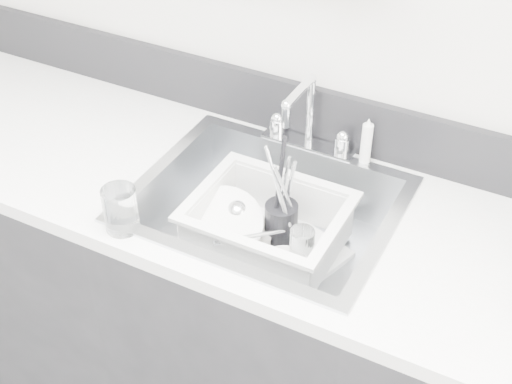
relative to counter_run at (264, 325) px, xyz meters
The scene contains 12 objects.
counter_run is the anchor object (origin of this frame).
backsplash 0.62m from the counter_run, 90.00° to the left, with size 3.20×0.02×0.16m, color black.
sink 0.37m from the counter_run, ahead, with size 0.64×0.52×0.20m, color silver, non-canonical shape.
faucet 0.58m from the counter_run, 90.00° to the left, with size 0.26×0.18×0.23m.
side_sprayer 0.61m from the counter_run, 57.89° to the left, with size 0.03×0.03×0.14m, color silver.
wash_tub 0.37m from the counter_run, 53.21° to the left, with size 0.38×0.31×0.15m, color silver, non-canonical shape.
plate_stack 0.35m from the counter_run, 160.40° to the right, with size 0.27×0.26×0.11m.
utensil_cup 0.37m from the counter_run, 65.95° to the left, with size 0.09×0.09×0.29m.
ladle 0.35m from the counter_run, 157.95° to the right, with size 0.27×0.10×0.08m, color silver, non-canonical shape.
tumbler_in_tub 0.37m from the counter_run, ahead, with size 0.06×0.06×0.09m, color white.
tumbler_counter 0.62m from the counter_run, 135.20° to the right, with size 0.08×0.08×0.11m, color white.
bowl_small 0.34m from the counter_run, 36.75° to the right, with size 0.12×0.12×0.04m, color white.
Camera 1 is at (0.61, -0.02, 2.02)m, focal length 50.00 mm.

